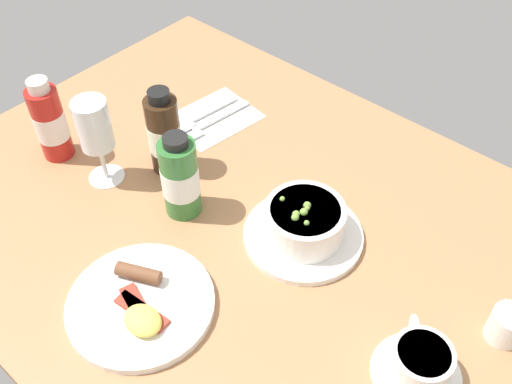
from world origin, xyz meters
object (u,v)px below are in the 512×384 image
at_px(porridge_bowl, 304,224).
at_px(sauce_bottle_brown, 164,134).
at_px(sauce_bottle_red, 50,122).
at_px(cutlery_setting, 212,118).
at_px(breakfast_plate, 141,304).
at_px(creamer_jug, 506,325).
at_px(wine_glass, 94,129).
at_px(sauce_bottle_green, 180,178).
at_px(coffee_cup, 420,364).

height_order(porridge_bowl, sauce_bottle_brown, sauce_bottle_brown).
xyz_separation_m(porridge_bowl, sauce_bottle_brown, (0.29, 0.03, 0.04)).
distance_m(sauce_bottle_brown, sauce_bottle_red, 0.21).
xyz_separation_m(cutlery_setting, breakfast_plate, (-0.23, 0.39, 0.01)).
distance_m(creamer_jug, breakfast_plate, 0.52).
relative_size(cutlery_setting, creamer_jug, 3.15).
height_order(cutlery_setting, creamer_jug, creamer_jug).
xyz_separation_m(porridge_bowl, breakfast_plate, (0.10, 0.26, -0.02)).
height_order(cutlery_setting, breakfast_plate, breakfast_plate).
distance_m(creamer_jug, wine_glass, 0.71).
relative_size(sauce_bottle_green, breakfast_plate, 0.73).
xyz_separation_m(coffee_cup, sauce_bottle_red, (0.74, 0.05, 0.05)).
bearing_deg(wine_glass, sauce_bottle_brown, -124.03).
xyz_separation_m(wine_glass, sauce_bottle_green, (-0.16, -0.04, -0.04)).
relative_size(coffee_cup, sauce_bottle_red, 0.74).
bearing_deg(sauce_bottle_brown, sauce_bottle_red, 31.56).
relative_size(wine_glass, sauce_bottle_red, 1.01).
height_order(coffee_cup, wine_glass, wine_glass).
bearing_deg(sauce_bottle_green, creamer_jug, -166.27).
height_order(porridge_bowl, sauce_bottle_green, sauce_bottle_green).
xyz_separation_m(creamer_jug, sauce_bottle_brown, (0.62, 0.07, 0.05)).
height_order(wine_glass, sauce_bottle_brown, sauce_bottle_brown).
bearing_deg(wine_glass, cutlery_setting, -96.19).
height_order(wine_glass, sauce_bottle_red, wine_glass).
xyz_separation_m(porridge_bowl, creamer_jug, (-0.32, -0.04, -0.01)).
height_order(sauce_bottle_brown, sauce_bottle_green, sauce_bottle_brown).
bearing_deg(breakfast_plate, coffee_cup, -154.00).
xyz_separation_m(wine_glass, sauce_bottle_brown, (-0.06, -0.09, -0.04)).
bearing_deg(breakfast_plate, cutlery_setting, -59.08).
relative_size(sauce_bottle_brown, breakfast_plate, 0.77).
height_order(cutlery_setting, coffee_cup, coffee_cup).
distance_m(creamer_jug, sauce_bottle_green, 0.54).
height_order(coffee_cup, creamer_jug, same).
bearing_deg(breakfast_plate, wine_glass, -28.72).
relative_size(porridge_bowl, sauce_bottle_red, 1.18).
distance_m(coffee_cup, sauce_bottle_red, 0.74).
distance_m(coffee_cup, sauce_bottle_brown, 0.56).
bearing_deg(coffee_cup, sauce_bottle_brown, -6.33).
height_order(wine_glass, breakfast_plate, wine_glass).
distance_m(porridge_bowl, coffee_cup, 0.28).
relative_size(sauce_bottle_green, sauce_bottle_red, 0.97).
bearing_deg(breakfast_plate, sauce_bottle_brown, -50.37).
relative_size(sauce_bottle_brown, sauce_bottle_green, 1.06).
bearing_deg(cutlery_setting, coffee_cup, 160.14).
height_order(cutlery_setting, sauce_bottle_red, sauce_bottle_red).
xyz_separation_m(creamer_jug, breakfast_plate, (0.42, 0.31, -0.02)).
bearing_deg(sauce_bottle_red, coffee_cup, -176.09).
xyz_separation_m(porridge_bowl, wine_glass, (0.36, 0.12, 0.08)).
bearing_deg(sauce_bottle_red, sauce_bottle_green, -168.63).
relative_size(wine_glass, breakfast_plate, 0.77).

